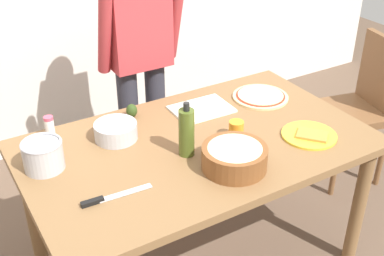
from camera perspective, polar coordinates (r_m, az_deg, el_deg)
The scene contains 14 objects.
dining_table at distance 2.35m, azimuth 0.63°, elevation -3.49°, with size 1.60×0.96×0.76m.
person_cook at distance 2.86m, azimuth -6.05°, elevation 8.81°, with size 0.49×0.25×1.62m.
chair_wooden_right at distance 3.31m, azimuth 18.84°, elevation 2.85°, with size 0.48×0.48×0.95m.
pizza_raw_on_board at distance 2.72m, azimuth 7.85°, elevation 3.62°, with size 0.30×0.30×0.02m.
plate_with_slice at distance 2.41m, azimuth 13.32°, elevation -0.79°, with size 0.26×0.26×0.02m.
popcorn_bowl at distance 2.11m, azimuth 4.89°, elevation -3.16°, with size 0.28×0.28×0.11m.
mixing_bowl_steel at distance 2.34m, azimuth -8.72°, elevation -0.36°, with size 0.20×0.20×0.08m.
olive_oil_bottle at distance 2.16m, azimuth -0.63°, elevation -0.46°, with size 0.07×0.07×0.26m.
steel_pot at distance 2.18m, azimuth -16.70°, elevation -2.98°, with size 0.17×0.17×0.13m.
cup_orange at distance 2.33m, azimuth 5.08°, elevation -0.18°, with size 0.07×0.07×0.09m, color orange.
salt_shaker at distance 2.41m, azimuth -16.00°, elevation 0.14°, with size 0.04×0.04×0.11m.
cutting_board_white at distance 2.57m, azimuth 1.10°, elevation 2.18°, with size 0.30×0.22×0.01m, color white.
chef_knife at distance 1.98m, azimuth -9.58°, elevation -7.88°, with size 0.29×0.04×0.02m.
avocado at distance 2.51m, azimuth -6.93°, elevation 1.99°, with size 0.06×0.06×0.07m, color #2D4219.
Camera 1 is at (-1.03, -1.67, 1.98)m, focal length 46.56 mm.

